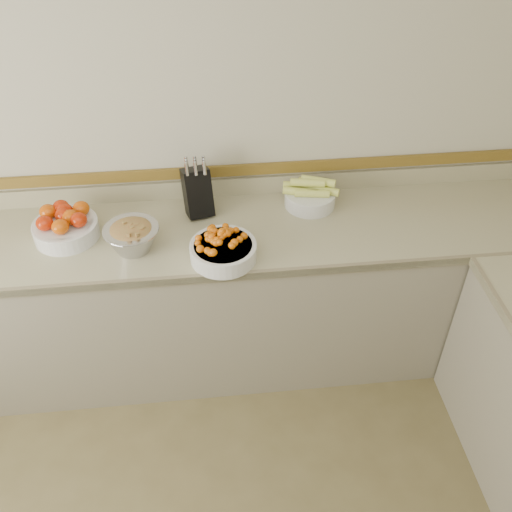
{
  "coord_description": "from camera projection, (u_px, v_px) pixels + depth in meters",
  "views": [
    {
      "loc": [
        0.15,
        -0.55,
        2.6
      ],
      "look_at": [
        0.35,
        1.35,
        1.0
      ],
      "focal_mm": 40.0,
      "sensor_mm": 36.0,
      "label": 1
    }
  ],
  "objects": [
    {
      "name": "back_wall",
      "position": [
        170.0,
        128.0,
        2.76
      ],
      "size": [
        4.0,
        0.0,
        4.0
      ],
      "primitive_type": "plane",
      "rotation": [
        1.57,
        0.0,
        0.0
      ],
      "color": "beige",
      "rests_on": "ground_plane"
    },
    {
      "name": "cherry_tomato_bowl",
      "position": [
        223.0,
        248.0,
        2.6
      ],
      "size": [
        0.31,
        0.31,
        0.17
      ],
      "color": "silver",
      "rests_on": "counter_back"
    },
    {
      "name": "tomato_bowl",
      "position": [
        65.0,
        225.0,
        2.72
      ],
      "size": [
        0.31,
        0.31,
        0.15
      ],
      "color": "silver",
      "rests_on": "counter_back"
    },
    {
      "name": "corn_bowl",
      "position": [
        310.0,
        195.0,
        2.93
      ],
      "size": [
        0.29,
        0.26,
        0.16
      ],
      "color": "silver",
      "rests_on": "counter_back"
    },
    {
      "name": "rhubarb_bowl",
      "position": [
        132.0,
        236.0,
        2.64
      ],
      "size": [
        0.26,
        0.26,
        0.15
      ],
      "color": "#B2B2BA",
      "rests_on": "counter_back"
    },
    {
      "name": "counter_back",
      "position": [
        185.0,
        299.0,
        3.06
      ],
      "size": [
        4.0,
        0.65,
        1.08
      ],
      "color": "tan",
      "rests_on": "ground_plane"
    },
    {
      "name": "knife_block",
      "position": [
        197.0,
        191.0,
        2.83
      ],
      "size": [
        0.17,
        0.19,
        0.32
      ],
      "color": "black",
      "rests_on": "counter_back"
    }
  ]
}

